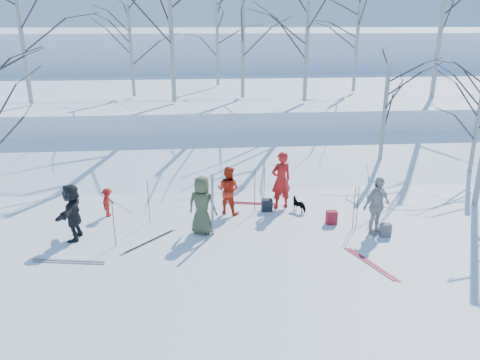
{
  "coord_description": "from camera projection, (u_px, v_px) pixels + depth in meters",
  "views": [
    {
      "loc": [
        -1.14,
        -11.87,
        5.89
      ],
      "look_at": [
        0.0,
        1.5,
        1.3
      ],
      "focal_mm": 35.0,
      "sensor_mm": 36.0,
      "label": 1
    }
  ],
  "objects": [
    {
      "name": "birch_plateau_c",
      "position": [
        171.0,
        18.0,
        21.19
      ],
      "size": [
        5.91,
        5.91,
        7.58
      ],
      "primitive_type": null,
      "color": "silver",
      "rests_on": "snow_plateau"
    },
    {
      "name": "skier_red_seated",
      "position": [
        108.0,
        202.0,
        14.71
      ],
      "size": [
        0.48,
        0.67,
        0.93
      ],
      "primitive_type": "imported",
      "rotation": [
        0.0,
        0.0,
        1.33
      ],
      "color": "red",
      "rests_on": "ground"
    },
    {
      "name": "birch_edge_c",
      "position": [
        477.0,
        124.0,
        17.9
      ],
      "size": [
        3.59,
        3.59,
        4.27
      ],
      "primitive_type": null,
      "color": "silver",
      "rests_on": "ground"
    },
    {
      "name": "ski_pole_b",
      "position": [
        264.0,
        187.0,
        15.48
      ],
      "size": [
        0.02,
        0.02,
        1.34
      ],
      "primitive_type": "cylinder",
      "color": "black",
      "rests_on": "ground"
    },
    {
      "name": "far_hill",
      "position": [
        210.0,
        60.0,
        48.36
      ],
      "size": [
        90.0,
        30.0,
        6.0
      ],
      "primitive_type": "cube",
      "color": "white",
      "rests_on": "ground"
    },
    {
      "name": "snow_plateau",
      "position": [
        219.0,
        104.0,
        28.89
      ],
      "size": [
        70.0,
        18.0,
        2.2
      ],
      "primitive_type": "cube",
      "color": "white",
      "rests_on": "ground"
    },
    {
      "name": "ground",
      "position": [
        245.0,
        241.0,
        13.19
      ],
      "size": [
        120.0,
        120.0,
        0.0
      ],
      "primitive_type": "plane",
      "color": "white",
      "rests_on": "ground"
    },
    {
      "name": "backpack_grey",
      "position": [
        385.0,
        230.0,
        13.41
      ],
      "size": [
        0.3,
        0.2,
        0.38
      ],
      "primitive_type": "cube",
      "color": "#53555A",
      "rests_on": "ground"
    },
    {
      "name": "ski_pole_d",
      "position": [
        354.0,
        208.0,
        13.7
      ],
      "size": [
        0.02,
        0.02,
        1.34
      ],
      "primitive_type": "cylinder",
      "color": "black",
      "rests_on": "ground"
    },
    {
      "name": "skier_red_north",
      "position": [
        281.0,
        180.0,
        15.22
      ],
      "size": [
        0.8,
        0.65,
        1.92
      ],
      "primitive_type": "imported",
      "rotation": [
        0.0,
        0.0,
        3.44
      ],
      "color": "red",
      "rests_on": "ground"
    },
    {
      "name": "birch_edge_e",
      "position": [
        384.0,
        119.0,
        18.54
      ],
      "size": [
        3.65,
        3.65,
        4.36
      ],
      "primitive_type": null,
      "color": "silver",
      "rests_on": "ground"
    },
    {
      "name": "upright_ski_right",
      "position": [
        212.0,
        205.0,
        13.2
      ],
      "size": [
        0.11,
        0.23,
        1.89
      ],
      "primitive_type": "cube",
      "rotation": [
        0.1,
        0.0,
        0.17
      ],
      "color": "silver",
      "rests_on": "ground"
    },
    {
      "name": "birch_plateau_g",
      "position": [
        357.0,
        47.0,
        24.73
      ],
      "size": [
        3.92,
        3.92,
        4.75
      ],
      "primitive_type": null,
      "color": "silver",
      "rests_on": "snow_plateau"
    },
    {
      "name": "skier_cream_east",
      "position": [
        377.0,
        206.0,
        13.4
      ],
      "size": [
        1.09,
        0.84,
        1.72
      ],
      "primitive_type": "imported",
      "rotation": [
        0.0,
        0.0,
        0.49
      ],
      "color": "beige",
      "rests_on": "ground"
    },
    {
      "name": "ski_pair_b",
      "position": [
        250.0,
        203.0,
        15.86
      ],
      "size": [
        0.93,
        1.98,
        0.02
      ],
      "primitive_type": null,
      "rotation": [
        0.0,
        0.0,
        1.37
      ],
      "color": "#A31729",
      "rests_on": "ground"
    },
    {
      "name": "snow_ramp",
      "position": [
        229.0,
        164.0,
        19.74
      ],
      "size": [
        70.0,
        9.49,
        4.12
      ],
      "primitive_type": "cube",
      "rotation": [
        0.3,
        0.0,
        0.0
      ],
      "color": "white",
      "rests_on": "ground"
    },
    {
      "name": "backpack_red",
      "position": [
        332.0,
        217.0,
        14.21
      ],
      "size": [
        0.32,
        0.22,
        0.42
      ],
      "primitive_type": "cube",
      "color": "maroon",
      "rests_on": "ground"
    },
    {
      "name": "birch_plateau_a",
      "position": [
        243.0,
        38.0,
        22.73
      ],
      "size": [
        4.61,
        4.61,
        5.73
      ],
      "primitive_type": null,
      "color": "silver",
      "rests_on": "snow_plateau"
    },
    {
      "name": "birch_plateau_h",
      "position": [
        217.0,
        44.0,
        27.28
      ],
      "size": [
        3.92,
        3.92,
        4.74
      ],
      "primitive_type": null,
      "color": "silver",
      "rests_on": "snow_plateau"
    },
    {
      "name": "skier_redor_behind",
      "position": [
        228.0,
        190.0,
        14.85
      ],
      "size": [
        0.95,
        0.89,
        1.56
      ],
      "primitive_type": "imported",
      "rotation": [
        0.0,
        0.0,
        2.63
      ],
      "color": "red",
      "rests_on": "ground"
    },
    {
      "name": "ski_pole_a",
      "position": [
        149.0,
        202.0,
        14.2
      ],
      "size": [
        0.02,
        0.02,
        1.34
      ],
      "primitive_type": "cylinder",
      "color": "black",
      "rests_on": "ground"
    },
    {
      "name": "skier_olive_center",
      "position": [
        202.0,
        205.0,
        13.4
      ],
      "size": [
        0.99,
        0.81,
        1.73
      ],
      "primitive_type": "imported",
      "rotation": [
        0.0,
        0.0,
        2.78
      ],
      "color": "#414B2D",
      "rests_on": "ground"
    },
    {
      "name": "backpack_dark",
      "position": [
        267.0,
        205.0,
        15.19
      ],
      "size": [
        0.34,
        0.24,
        0.4
      ],
      "primitive_type": "cube",
      "color": "black",
      "rests_on": "ground"
    },
    {
      "name": "skier_grey_west",
      "position": [
        72.0,
        212.0,
        13.06
      ],
      "size": [
        0.57,
        1.55,
        1.64
      ],
      "primitive_type": "imported",
      "rotation": [
        0.0,
        0.0,
        4.65
      ],
      "color": "black",
      "rests_on": "ground"
    },
    {
      "name": "birch_plateau_d",
      "position": [
        131.0,
        52.0,
        23.36
      ],
      "size": [
        3.68,
        3.68,
        4.4
      ],
      "primitive_type": null,
      "color": "silver",
      "rests_on": "snow_plateau"
    },
    {
      "name": "birch_plateau_f",
      "position": [
        443.0,
        11.0,
        22.71
      ],
      "size": [
        6.39,
        6.39,
        8.28
      ],
      "primitive_type": null,
      "color": "silver",
      "rests_on": "snow_plateau"
    },
    {
      "name": "ski_pole_c",
      "position": [
        114.0,
        224.0,
        12.66
      ],
      "size": [
        0.02,
        0.02,
        1.34
      ],
      "primitive_type": "cylinder",
      "color": "black",
      "rests_on": "ground"
    },
    {
      "name": "birch_plateau_b",
      "position": [
        21.0,
        30.0,
        20.86
      ],
      "size": [
        5.22,
        5.22,
        6.6
      ],
      "primitive_type": null,
      "color": "silver",
      "rests_on": "snow_plateau"
    },
    {
      "name": "upright_ski_left",
      "position": [
        212.0,
        205.0,
        13.19
      ],
      "size": [
        0.08,
        0.16,
        1.9
      ],
      "primitive_type": "cube",
      "rotation": [
        0.07,
        0.0,
        0.07
      ],
      "color": "silver",
      "rests_on": "ground"
    },
    {
      "name": "birch_plateau_e",
      "position": [
        307.0,
        41.0,
        21.61
      ],
      "size": [
        4.48,
        4.48,
        5.55
      ],
      "primitive_type": null,
      "color": "silver",
      "rests_on": "snow_plateau"
    },
    {
      "name": "ski_pole_f",
      "position": [
        255.0,
        192.0,
        15.0
      ],
      "size": [
        0.02,
        0.02,
        1.34
      ],
      "primitive_type": "cylinder",
      "color": "black",
      "rests_on": "ground"
    },
    {
      "name": "ski_pole_e",
      "position": [
        357.0,
        208.0,
        13.74
      ],
      "size": [
        0.02,
        0.02,
        1.34
      ],
      "primitive_type": "cylinder",
      "color": "black",
      "rests_on": "ground"
    },
    {
      "name": "ski_pair_c",
      "position": [
        149.0,
        242.0,
        13.11
      ],
      "size": [
        2.09,
        2.1,
        0.02
      ],
      "primitive_type": null,
      "rotation": [
        0.0,
        0.0,
        -0.74
      ],
      "color": "silver",
      "rests_on": "ground"
    },
    {
      "name": "ski_pair_a",
      "position": [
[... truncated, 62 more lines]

